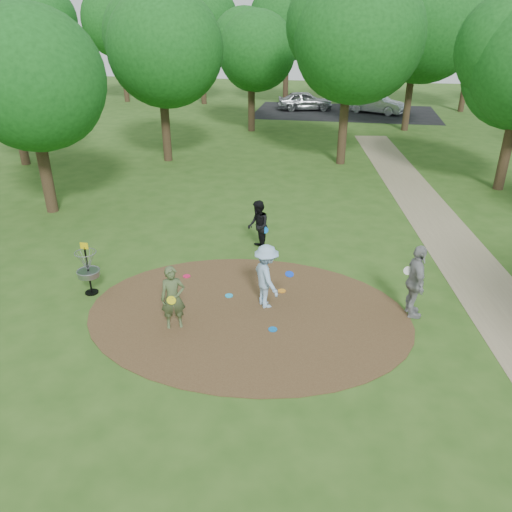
# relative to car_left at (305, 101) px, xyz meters

# --- Properties ---
(ground) EXTENTS (100.00, 100.00, 0.00)m
(ground) POSITION_rel_car_left_xyz_m (1.22, -30.39, -0.73)
(ground) COLOR #2D5119
(ground) RESTS_ON ground
(dirt_clearing) EXTENTS (8.40, 8.40, 0.02)m
(dirt_clearing) POSITION_rel_car_left_xyz_m (1.22, -30.39, -0.72)
(dirt_clearing) COLOR #47301C
(dirt_clearing) RESTS_ON ground
(footpath) EXTENTS (7.55, 39.89, 0.01)m
(footpath) POSITION_rel_car_left_xyz_m (7.72, -28.39, -0.73)
(footpath) COLOR #8C7A5B
(footpath) RESTS_ON ground
(parking_lot) EXTENTS (14.00, 8.00, 0.01)m
(parking_lot) POSITION_rel_car_left_xyz_m (3.22, -0.39, -0.73)
(parking_lot) COLOR black
(parking_lot) RESTS_ON ground
(player_observer_with_disc) EXTENTS (0.71, 0.59, 1.65)m
(player_observer_with_disc) POSITION_rel_car_left_xyz_m (-0.45, -31.27, 0.09)
(player_observer_with_disc) COLOR #4A5B34
(player_observer_with_disc) RESTS_ON ground
(player_throwing_with_disc) EXTENTS (1.33, 1.31, 1.76)m
(player_throwing_with_disc) POSITION_rel_car_left_xyz_m (1.62, -29.89, 0.15)
(player_throwing_with_disc) COLOR #9BC0E7
(player_throwing_with_disc) RESTS_ON ground
(player_walking_with_disc) EXTENTS (0.86, 0.98, 1.69)m
(player_walking_with_disc) POSITION_rel_car_left_xyz_m (0.81, -26.50, 0.11)
(player_walking_with_disc) COLOR black
(player_walking_with_disc) RESTS_ON ground
(player_waiting_with_disc) EXTENTS (0.65, 1.20, 1.96)m
(player_waiting_with_disc) POSITION_rel_car_left_xyz_m (5.38, -29.69, 0.25)
(player_waiting_with_disc) COLOR gray
(player_waiting_with_disc) RESTS_ON ground
(disc_ground_cyan) EXTENTS (0.22, 0.22, 0.02)m
(disc_ground_cyan) POSITION_rel_car_left_xyz_m (0.54, -29.61, -0.70)
(disc_ground_cyan) COLOR #1CA7E0
(disc_ground_cyan) RESTS_ON dirt_clearing
(disc_ground_blue) EXTENTS (0.22, 0.22, 0.02)m
(disc_ground_blue) POSITION_rel_car_left_xyz_m (1.96, -31.01, -0.70)
(disc_ground_blue) COLOR blue
(disc_ground_blue) RESTS_ON dirt_clearing
(disc_ground_red) EXTENTS (0.22, 0.22, 0.02)m
(disc_ground_red) POSITION_rel_car_left_xyz_m (-0.95, -28.73, -0.70)
(disc_ground_red) COLOR #E3164D
(disc_ground_red) RESTS_ON dirt_clearing
(car_left) EXTENTS (4.58, 2.65, 1.47)m
(car_left) POSITION_rel_car_left_xyz_m (0.00, 0.00, 0.00)
(car_left) COLOR #989B9F
(car_left) RESTS_ON ground
(car_right) EXTENTS (4.59, 3.00, 1.43)m
(car_right) POSITION_rel_car_left_xyz_m (5.54, -0.41, -0.02)
(car_right) COLOR #B5B7BE
(car_right) RESTS_ON ground
(disc_ground_orange) EXTENTS (0.22, 0.22, 0.02)m
(disc_ground_orange) POSITION_rel_car_left_xyz_m (1.94, -29.09, -0.70)
(disc_ground_orange) COLOR orange
(disc_ground_orange) RESTS_ON dirt_clearing
(disc_golf_basket) EXTENTS (0.63, 0.63, 1.54)m
(disc_golf_basket) POSITION_rel_car_left_xyz_m (-3.28, -30.09, 0.14)
(disc_golf_basket) COLOR black
(disc_golf_basket) RESTS_ON ground
(tree_ring) EXTENTS (37.24, 45.92, 9.84)m
(tree_ring) POSITION_rel_car_left_xyz_m (4.04, -19.84, 4.57)
(tree_ring) COLOR #332316
(tree_ring) RESTS_ON ground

